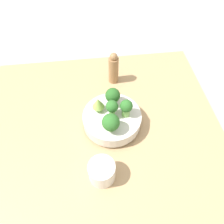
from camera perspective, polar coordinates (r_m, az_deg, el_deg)
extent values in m
plane|color=#ADA89E|center=(0.90, -2.31, -6.25)|extent=(6.00, 6.00, 0.00)
cube|color=tan|center=(0.88, -2.36, -5.46)|extent=(0.94, 0.87, 0.05)
cylinder|color=silver|center=(0.87, 0.00, -2.99)|extent=(0.10, 0.10, 0.01)
cylinder|color=silver|center=(0.84, 0.00, -1.80)|extent=(0.22, 0.22, 0.05)
cylinder|color=#7AB256|center=(0.78, -0.29, -4.12)|extent=(0.02, 0.02, 0.02)
sphere|color=#2D6B28|center=(0.75, -0.30, -2.71)|extent=(0.06, 0.06, 0.06)
cylinder|color=#6BA34C|center=(0.83, -3.54, 0.96)|extent=(0.03, 0.03, 0.02)
cone|color=#93B751|center=(0.80, -3.66, 2.39)|extent=(0.04, 0.04, 0.04)
cylinder|color=#6BA34C|center=(0.81, 0.00, -0.05)|extent=(0.02, 0.02, 0.04)
sphere|color=#2D6B28|center=(0.78, 0.00, 1.49)|extent=(0.05, 0.05, 0.05)
cylinder|color=#7AB256|center=(0.81, 3.64, 0.07)|extent=(0.03, 0.03, 0.04)
sphere|color=#2D6B28|center=(0.78, 3.77, 1.58)|extent=(0.05, 0.05, 0.05)
cylinder|color=#609347|center=(0.85, 0.18, 2.85)|extent=(0.02, 0.02, 0.03)
sphere|color=#286023|center=(0.82, 0.19, 4.38)|extent=(0.06, 0.06, 0.06)
cylinder|color=silver|center=(0.74, -2.66, -15.28)|extent=(0.09, 0.09, 0.08)
cylinder|color=#997047|center=(0.99, 0.40, 10.86)|extent=(0.04, 0.04, 0.13)
sphere|color=#997047|center=(0.94, 0.43, 14.21)|extent=(0.03, 0.03, 0.03)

